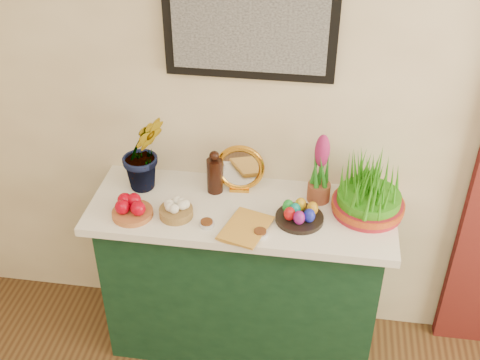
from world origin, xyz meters
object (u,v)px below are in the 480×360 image
Objects in this scene: sideboard at (241,280)px; hyacinth_green at (143,141)px; mirror at (240,169)px; book at (227,222)px; wheatgrass_sabzeh at (370,191)px.

hyacinth_green is at bearing 169.04° from sideboard.
mirror is at bearing 101.73° from sideboard.
hyacinth_green reaches higher than book.
sideboard is 5.49× the size of book.
sideboard is at bearing -39.94° from hyacinth_green.
mirror is 1.00× the size of book.
hyacinth_green is 0.55m from book.
hyacinth_green is 1.05m from wheatgrass_sabzeh.
mirror is at bearing 170.96° from wheatgrass_sabzeh.
wheatgrass_sabzeh is (0.57, 0.04, 0.58)m from sideboard.
mirror is 0.30m from book.
sideboard is 0.60m from mirror.
hyacinth_green reaches higher than sideboard.
hyacinth_green is at bearing -173.84° from mirror.
wheatgrass_sabzeh is (1.04, -0.05, -0.14)m from hyacinth_green.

